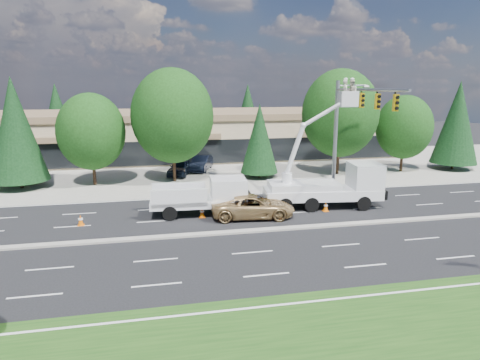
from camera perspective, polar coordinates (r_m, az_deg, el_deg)
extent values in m
plane|color=black|center=(25.73, 0.00, -7.01)|extent=(140.00, 140.00, 0.00)
cube|color=gray|center=(44.86, -5.24, 1.38)|extent=(140.00, 22.00, 0.01)
cube|color=gray|center=(25.71, 0.00, -6.89)|extent=(120.00, 0.55, 0.12)
cube|color=tan|center=(54.32, -6.52, 5.95)|extent=(50.00, 15.00, 5.00)
cube|color=brown|center=(54.09, -6.59, 8.74)|extent=(50.40, 15.40, 0.70)
cube|color=black|center=(47.00, -5.62, 3.73)|extent=(48.00, 0.12, 2.60)
cylinder|color=#332114|center=(41.11, -27.10, -0.41)|extent=(0.26, 0.26, 0.80)
cone|color=black|center=(40.45, -27.75, 6.00)|extent=(4.76, 4.76, 8.69)
cylinder|color=#332114|center=(39.75, -18.88, 1.23)|extent=(0.28, 0.28, 2.61)
ellipsoid|color=#13330E|center=(39.27, -19.23, 6.11)|extent=(5.79, 5.79, 6.66)
cylinder|color=#332114|center=(39.41, -8.77, 2.18)|extent=(0.28, 0.28, 3.30)
ellipsoid|color=#13330E|center=(38.89, -8.98, 8.44)|extent=(7.33, 7.33, 8.44)
cylinder|color=#332114|center=(40.84, 2.56, 0.89)|extent=(0.26, 0.26, 0.80)
cone|color=black|center=(40.30, 2.61, 5.56)|extent=(3.54, 3.54, 6.48)
cylinder|color=#332114|center=(43.27, 12.91, 2.93)|extent=(0.28, 0.28, 3.31)
ellipsoid|color=#13330E|center=(42.79, 13.19, 8.65)|extent=(7.36, 7.36, 8.46)
cylinder|color=#332114|center=(46.67, 20.74, 2.61)|extent=(0.28, 0.28, 2.50)
ellipsoid|color=#13330E|center=(46.27, 21.05, 6.60)|extent=(5.56, 5.56, 6.40)
cylinder|color=#332114|center=(50.27, 26.45, 1.78)|extent=(0.26, 0.26, 0.80)
cone|color=black|center=(49.74, 26.95, 6.86)|extent=(4.62, 4.62, 8.43)
cylinder|color=#332114|center=(67.53, -22.92, 4.52)|extent=(0.26, 0.26, 0.80)
cone|color=black|center=(67.14, -23.23, 8.24)|extent=(4.55, 4.55, 8.31)
cylinder|color=#332114|center=(66.26, -10.92, 5.14)|extent=(0.26, 0.26, 0.80)
cone|color=black|center=(65.85, -11.09, 9.18)|extent=(4.81, 4.81, 8.78)
cylinder|color=#332114|center=(67.92, 1.01, 5.54)|extent=(0.26, 0.26, 0.80)
cone|color=black|center=(67.54, 1.03, 9.20)|extent=(4.49, 4.49, 8.21)
cylinder|color=#332114|center=(71.53, 10.48, 5.68)|extent=(0.26, 0.26, 0.80)
cone|color=black|center=(71.14, 10.63, 9.56)|extent=(4.96, 4.96, 9.07)
cylinder|color=gray|center=(36.42, 12.60, 5.73)|extent=(0.32, 0.32, 9.00)
cylinder|color=gray|center=(31.70, 16.70, 11.44)|extent=(0.20, 10.00, 0.20)
cylinder|color=gray|center=(36.74, 14.80, 12.09)|extent=(2.60, 0.12, 0.12)
cube|color=gold|center=(34.39, 14.23, 10.37)|extent=(0.32, 0.22, 1.05)
cube|color=gold|center=(32.43, 15.94, 10.17)|extent=(0.32, 0.22, 1.05)
cube|color=gold|center=(30.49, 17.87, 9.94)|extent=(0.32, 0.22, 1.05)
cube|color=gold|center=(28.60, 20.05, 9.66)|extent=(0.32, 0.22, 1.05)
cube|color=silver|center=(29.13, -5.56, -2.86)|extent=(6.55, 2.73, 0.48)
cube|color=silver|center=(29.11, -1.59, -1.30)|extent=(2.49, 2.44, 1.61)
cube|color=black|center=(29.14, -0.23, -0.84)|extent=(0.21, 2.04, 1.07)
cube|color=silver|center=(29.95, -8.13, -1.45)|extent=(3.65, 0.54, 1.18)
cube|color=silver|center=(27.98, -8.10, -2.44)|extent=(3.65, 0.54, 1.18)
cube|color=silver|center=(31.29, 10.87, -1.72)|extent=(8.51, 3.45, 0.72)
cube|color=silver|center=(32.03, 16.30, 0.32)|extent=(2.34, 2.66, 2.07)
cube|color=black|center=(32.29, 17.60, 0.61)|extent=(0.33, 2.06, 1.24)
cube|color=silver|center=(30.82, 8.50, -0.76)|extent=(5.21, 2.95, 0.52)
cylinder|color=silver|center=(30.43, 6.26, 0.23)|extent=(0.72, 0.72, 0.83)
cube|color=silver|center=(30.85, 14.20, 10.45)|extent=(1.24, 1.06, 1.12)
imported|color=beige|center=(30.76, 13.84, 11.24)|extent=(0.50, 0.70, 1.78)
imported|color=beige|center=(30.91, 14.65, 11.20)|extent=(0.77, 0.94, 1.78)
ellipsoid|color=white|center=(30.76, 13.93, 12.93)|extent=(0.27, 0.27, 0.19)
ellipsoid|color=white|center=(30.91, 14.75, 12.88)|extent=(0.27, 0.27, 0.19)
cube|color=#E36207|center=(28.78, -20.43, -5.67)|extent=(0.40, 0.40, 0.03)
cone|color=#E36207|center=(28.68, -20.48, -5.03)|extent=(0.36, 0.36, 0.70)
cylinder|color=white|center=(28.66, -20.49, -4.89)|extent=(0.29, 0.29, 0.10)
cube|color=#E36207|center=(28.70, -5.07, -4.95)|extent=(0.40, 0.40, 0.03)
cone|color=#E36207|center=(28.60, -5.09, -4.31)|extent=(0.36, 0.36, 0.70)
cylinder|color=white|center=(28.58, -5.09, -4.18)|extent=(0.29, 0.29, 0.10)
cube|color=#E36207|center=(29.29, -1.32, -4.55)|extent=(0.40, 0.40, 0.03)
cone|color=#E36207|center=(29.19, -1.32, -3.92)|extent=(0.36, 0.36, 0.70)
cylinder|color=white|center=(29.17, -1.32, -3.79)|extent=(0.29, 0.29, 0.10)
cube|color=#E36207|center=(30.55, 11.33, -4.07)|extent=(0.40, 0.40, 0.03)
cone|color=#E36207|center=(30.46, 11.35, -3.47)|extent=(0.36, 0.36, 0.70)
cylinder|color=white|center=(30.44, 11.36, -3.34)|extent=(0.29, 0.29, 0.10)
imported|color=tan|center=(28.41, 1.73, -3.51)|extent=(5.77, 3.12, 1.54)
imported|color=black|center=(42.23, -7.95, 1.68)|extent=(3.21, 4.88, 1.54)
imported|color=black|center=(44.35, -5.20, 2.26)|extent=(3.08, 4.94, 1.54)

